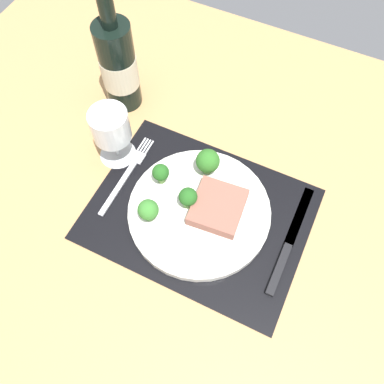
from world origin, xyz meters
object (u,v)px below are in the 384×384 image
steak (218,207)px  knife (287,247)px  plate (199,211)px  wine_glass (111,129)px  wine_bottle (118,65)px  fork (127,174)px

steak → knife: 14.34cm
plate → knife: size_ratio=1.15×
wine_glass → wine_bottle: bearing=114.0°
knife → wine_glass: wine_glass is taller
fork → plate: bearing=-7.1°
plate → fork: size_ratio=1.38×
fork → knife: knife is taller
wine_bottle → plate: bearing=-34.5°
knife → wine_bottle: bearing=155.9°
steak → fork: size_ratio=0.50×
fork → wine_glass: (-4.25, 3.62, 7.94)cm
plate → knife: plate is taller
knife → wine_glass: (-37.78, 4.51, 7.88)cm
plate → wine_bottle: size_ratio=0.91×
knife → fork: bearing=176.4°
plate → wine_glass: wine_glass is taller
plate → fork: bearing=175.0°
fork → knife: size_ratio=0.83×
fork → wine_bottle: wine_bottle is taller
fork → wine_glass: wine_glass is taller
wine_glass → fork: bearing=-40.5°
plate → steak: 3.88cm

